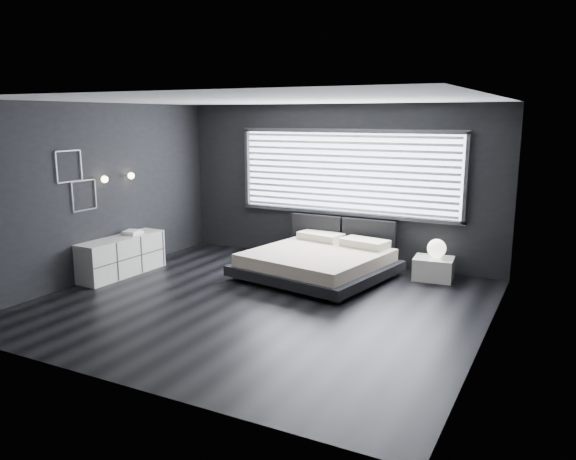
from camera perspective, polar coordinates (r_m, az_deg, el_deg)
The scene contains 12 objects.
room at distance 7.65m, azimuth -2.93°, elevation 2.54°, with size 6.04×6.00×2.80m.
window at distance 9.95m, azimuth 5.95°, elevation 5.80°, with size 4.14×0.09×1.52m.
headboard at distance 10.06m, azimuth 5.55°, elevation -0.12°, with size 1.96×0.16×0.52m.
sconce_near at distance 9.44m, azimuth -18.14°, elevation 4.92°, with size 0.18×0.11×0.11m.
sconce_far at distance 9.86m, azimuth -15.66°, elevation 5.33°, with size 0.18×0.11×0.11m.
wall_art_upper at distance 9.07m, azimuth -21.35°, elevation 6.05°, with size 0.01×0.48×0.48m.
wall_art_lower at distance 9.29m, azimuth -19.99°, elevation 3.33°, with size 0.01×0.48×0.48m.
bed at distance 9.17m, azimuth 3.06°, elevation -3.21°, with size 2.51×2.43×0.56m.
nightstand at distance 9.35m, azimuth 14.56°, elevation -3.81°, with size 0.61×0.51×0.36m, color silver.
orb_lamp at distance 9.31m, azimuth 14.87°, elevation -1.81°, with size 0.30×0.30×0.30m, color white.
dresser at distance 9.67m, azimuth -16.51°, elevation -2.55°, with size 0.51×1.61×0.64m.
book_stack at distance 9.79m, azimuth -15.59°, elevation -0.23°, with size 0.31×0.38×0.07m.
Camera 1 is at (3.82, -6.52, 2.59)m, focal length 35.00 mm.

